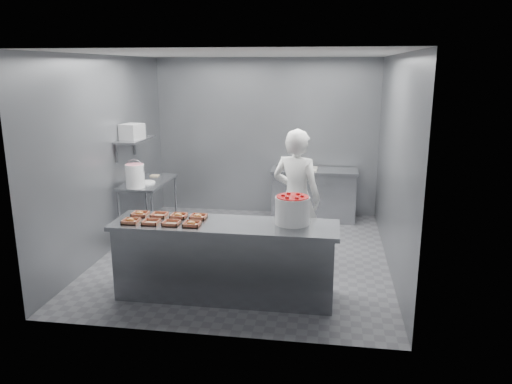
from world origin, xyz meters
TOP-DOWN VIEW (x-y plane):
  - floor at (0.00, 0.00)m, footprint 4.50×4.50m
  - ceiling at (0.00, 0.00)m, footprint 4.50×4.50m
  - wall_back at (0.00, 2.25)m, footprint 4.00×0.04m
  - wall_left at (-2.00, 0.00)m, footprint 0.04×4.50m
  - wall_right at (2.00, 0.00)m, footprint 0.04×4.50m
  - service_counter at (0.00, -1.35)m, footprint 2.60×0.70m
  - prep_table at (-1.65, 0.60)m, footprint 0.60×1.20m
  - back_counter at (0.90, 1.90)m, footprint 1.50×0.60m
  - wall_shelf at (-1.82, 0.60)m, footprint 0.35×0.90m
  - tray_0 at (-1.07, -1.49)m, footprint 0.19×0.18m
  - tray_1 at (-0.83, -1.49)m, footprint 0.19×0.18m
  - tray_2 at (-0.59, -1.49)m, footprint 0.19×0.18m
  - tray_3 at (-0.35, -1.49)m, footprint 0.19×0.18m
  - tray_4 at (-1.07, -1.21)m, footprint 0.19×0.18m
  - tray_5 at (-0.83, -1.21)m, footprint 0.19×0.18m
  - tray_6 at (-0.59, -1.21)m, footprint 0.19×0.18m
  - tray_7 at (-0.35, -1.21)m, footprint 0.19×0.18m
  - worker at (0.73, -0.21)m, footprint 0.79×0.65m
  - strawberry_tub at (0.76, -1.25)m, footprint 0.39×0.39m
  - glaze_bucket at (-1.67, 0.16)m, footprint 0.29×0.27m
  - bucket_lid at (-1.62, 0.44)m, footprint 0.29×0.29m
  - rag at (-1.67, 0.96)m, footprint 0.13×0.11m
  - appliance at (-1.82, 0.50)m, footprint 0.34×0.37m
  - paper_stack at (0.80, 1.90)m, footprint 0.31×0.23m

SIDE VIEW (x-z plane):
  - floor at x=0.00m, z-range 0.00..0.00m
  - back_counter at x=0.90m, z-range 0.00..0.90m
  - service_counter at x=0.00m, z-range 0.00..0.90m
  - prep_table at x=-1.65m, z-range 0.14..1.04m
  - rag at x=-1.67m, z-range 0.90..0.92m
  - bucket_lid at x=-1.62m, z-range 0.90..0.92m
  - paper_stack at x=0.80m, z-range 0.90..0.94m
  - tray_1 at x=-0.83m, z-range 0.90..0.94m
  - tray_2 at x=-0.59m, z-range 0.90..0.94m
  - tray_5 at x=-0.83m, z-range 0.90..0.94m
  - tray_0 at x=-1.07m, z-range 0.89..0.95m
  - tray_3 at x=-0.35m, z-range 0.89..0.95m
  - tray_4 at x=-1.07m, z-range 0.89..0.95m
  - tray_6 at x=-0.59m, z-range 0.89..0.95m
  - tray_7 at x=-0.35m, z-range 0.89..0.95m
  - worker at x=0.73m, z-range 0.00..1.86m
  - strawberry_tub at x=0.76m, z-range 0.91..1.23m
  - glaze_bucket at x=-1.67m, z-range 0.87..1.29m
  - wall_back at x=0.00m, z-range 0.00..2.80m
  - wall_left at x=-2.00m, z-range 0.00..2.80m
  - wall_right at x=2.00m, z-range 0.00..2.80m
  - wall_shelf at x=-1.82m, z-range 1.54..1.56m
  - appliance at x=-1.82m, z-range 1.56..1.80m
  - ceiling at x=0.00m, z-range 2.80..2.80m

